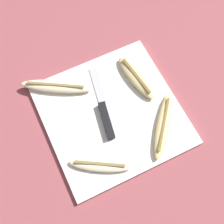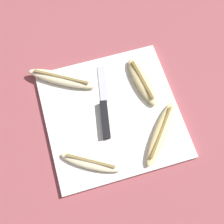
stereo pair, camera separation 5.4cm
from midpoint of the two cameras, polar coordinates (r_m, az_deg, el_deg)
The scene contains 7 objects.
ground_plane at distance 0.87m, azimuth 1.79°, elevation -0.70°, with size 4.00×4.00×0.00m, color #93474C.
cutting_board at distance 0.86m, azimuth 1.80°, elevation -0.55°, with size 0.36×0.36×0.01m.
knife at distance 0.85m, azimuth 0.41°, elevation -0.36°, with size 0.06×0.22×0.02m.
banana_spotted_left at distance 0.90m, azimuth 7.28°, elevation 5.41°, with size 0.07×0.17×0.02m.
banana_bright_far at distance 0.81m, azimuth -1.93°, elevation -9.24°, with size 0.16×0.11×0.02m.
banana_golden_short at distance 0.84m, azimuth 10.74°, elevation -3.96°, with size 0.15×0.17×0.02m.
banana_pale_long at distance 0.90m, azimuth -7.47°, elevation 5.94°, with size 0.19×0.14×0.02m.
Camera 2 is at (-0.09, -0.31, 0.81)m, focal length 50.00 mm.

